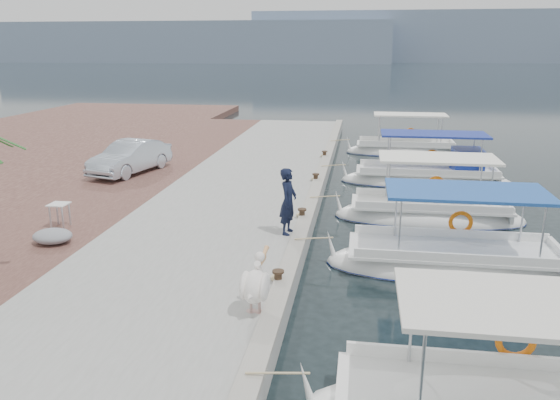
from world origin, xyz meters
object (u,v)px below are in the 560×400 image
object	(u,v)px
fishing_caique_b	(453,266)
pelican	(255,285)
fishing_caique_e	(405,152)
fisherman	(288,201)
fishing_caique_c	(429,217)
parked_car	(130,157)
fishing_caique_d	(429,180)

from	to	relation	value
fishing_caique_b	pelican	xyz separation A→B (m)	(-4.60, -4.09, 0.98)
fishing_caique_e	fisherman	distance (m)	16.26
fishing_caique_c	fishing_caique_e	world-z (taller)	same
pelican	fisherman	size ratio (longest dim) A/B	0.78
fishing_caique_b	fishing_caique_e	xyz separation A→B (m)	(-0.15, 16.46, 0.00)
fishing_caique_b	fishing_caique_c	xyz separation A→B (m)	(-0.17, 4.38, 0.00)
fisherman	parked_car	size ratio (longest dim) A/B	0.46
fishing_caique_d	fisherman	xyz separation A→B (m)	(-4.99, -8.77, 1.29)
fishing_caique_c	fishing_caique_d	size ratio (longest dim) A/B	0.88
fishing_caique_e	parked_car	world-z (taller)	fishing_caique_e
parked_car	fishing_caique_b	bearing A→B (deg)	-17.53
fishing_caique_c	fishing_caique_e	bearing A→B (deg)	89.91
fishing_caique_c	fisherman	size ratio (longest dim) A/B	3.32
fishing_caique_d	fishing_caique_b	bearing A→B (deg)	-92.34
fishing_caique_c	pelican	xyz separation A→B (m)	(-4.43, -8.47, 0.98)
fishing_caique_d	parked_car	world-z (taller)	fishing_caique_d
fishing_caique_c	pelican	world-z (taller)	fishing_caique_c
fishing_caique_d	parked_car	bearing A→B (deg)	-171.39
fishing_caique_c	fisherman	world-z (taller)	fisherman
fishing_caique_c	parked_car	xyz separation A→B (m)	(-12.22, 3.34, 1.07)
fishing_caique_d	fishing_caique_c	bearing A→B (deg)	-96.09
fishing_caique_c	fishing_caique_b	bearing A→B (deg)	-87.79
fishing_caique_c	pelican	bearing A→B (deg)	-117.60
fishing_caique_c	parked_car	size ratio (longest dim) A/B	1.54
fishing_caique_b	pelican	distance (m)	6.23
pelican	parked_car	bearing A→B (deg)	123.44
fishing_caique_d	pelican	size ratio (longest dim) A/B	4.89
fishing_caique_e	fisherman	xyz separation A→B (m)	(-4.45, -15.58, 1.35)
fishing_caique_d	fisherman	size ratio (longest dim) A/B	3.79
fishing_caique_b	fishing_caique_c	world-z (taller)	same
fishing_caique_e	parked_car	xyz separation A→B (m)	(-12.24, -8.74, 1.07)
fishing_caique_d	pelican	world-z (taller)	fishing_caique_d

